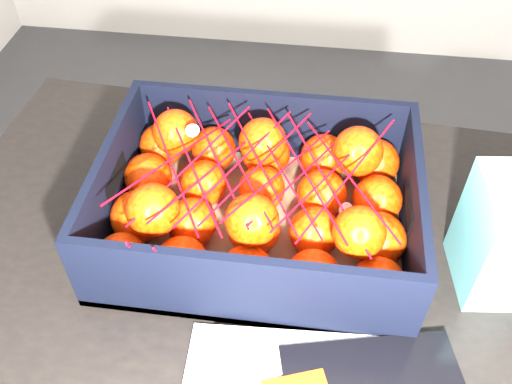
# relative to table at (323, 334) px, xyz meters

# --- Properties ---
(table) EXTENTS (1.25, 0.87, 0.75)m
(table) POSITION_rel_table_xyz_m (0.00, 0.00, 0.00)
(table) COLOR black
(table) RESTS_ON ground
(produce_crate) EXTENTS (0.44, 0.33, 0.13)m
(produce_crate) POSITION_rel_table_xyz_m (-0.11, 0.11, 0.14)
(produce_crate) COLOR brown
(produce_crate) RESTS_ON table
(clementine_heap) EXTENTS (0.42, 0.30, 0.13)m
(clementine_heap) POSITION_rel_table_xyz_m (-0.11, 0.11, 0.16)
(clementine_heap) COLOR #FF3205
(clementine_heap) RESTS_ON produce_crate
(mesh_net) EXTENTS (0.36, 0.29, 0.09)m
(mesh_net) POSITION_rel_table_xyz_m (-0.11, 0.10, 0.22)
(mesh_net) COLOR red
(mesh_net) RESTS_ON clementine_heap
(retail_carton) EXTENTS (0.09, 0.12, 0.17)m
(retail_carton) POSITION_rel_table_xyz_m (0.20, 0.06, 0.18)
(retail_carton) COLOR white
(retail_carton) RESTS_ON table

